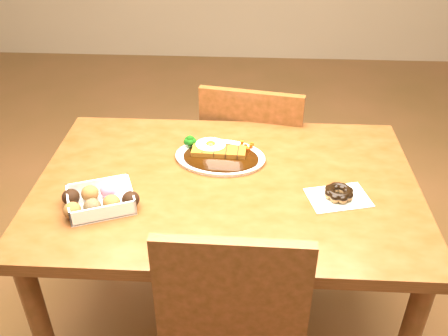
# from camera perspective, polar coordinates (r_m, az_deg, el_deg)

# --- Properties ---
(ground) EXTENTS (6.00, 6.00, 0.00)m
(ground) POSITION_cam_1_polar(r_m,az_deg,el_deg) (2.10, 0.27, -18.50)
(ground) COLOR brown
(ground) RESTS_ON ground
(table) EXTENTS (1.20, 0.80, 0.75)m
(table) POSITION_cam_1_polar(r_m,az_deg,el_deg) (1.63, 0.34, -4.37)
(table) COLOR #4E2E0F
(table) RESTS_ON ground
(chair_far) EXTENTS (0.49, 0.49, 0.87)m
(chair_far) POSITION_cam_1_polar(r_m,az_deg,el_deg) (2.17, 3.42, 0.68)
(chair_far) COLOR #4E2E0F
(chair_far) RESTS_ON ground
(katsu_curry_plate) EXTENTS (0.32, 0.25, 0.06)m
(katsu_curry_plate) POSITION_cam_1_polar(r_m,az_deg,el_deg) (1.68, -0.60, 1.53)
(katsu_curry_plate) COLOR white
(katsu_curry_plate) RESTS_ON table
(donut_box) EXTENTS (0.23, 0.20, 0.05)m
(donut_box) POSITION_cam_1_polar(r_m,az_deg,el_deg) (1.50, -14.07, -3.52)
(donut_box) COLOR white
(donut_box) RESTS_ON table
(pon_de_ring) EXTENTS (0.21, 0.17, 0.03)m
(pon_de_ring) POSITION_cam_1_polar(r_m,az_deg,el_deg) (1.53, 12.99, -2.81)
(pon_de_ring) COLOR silver
(pon_de_ring) RESTS_ON table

